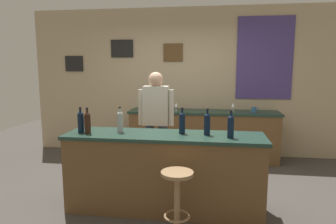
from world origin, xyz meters
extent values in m
plane|color=#423D38|center=(0.00, 0.00, 0.00)|extent=(10.00, 10.00, 0.00)
cube|color=tan|center=(0.00, 2.03, 1.40)|extent=(6.00, 0.06, 2.80)
cube|color=black|center=(-2.20, 1.99, 1.76)|extent=(0.37, 0.02, 0.30)
cube|color=black|center=(-1.20, 1.99, 2.04)|extent=(0.44, 0.02, 0.34)
cube|color=brown|center=(-0.20, 1.99, 1.96)|extent=(0.36, 0.02, 0.33)
cube|color=#4C3D7F|center=(1.49, 1.99, 1.85)|extent=(1.00, 0.02, 1.49)
cube|color=brown|center=(0.00, -0.40, 0.44)|extent=(2.25, 0.57, 0.88)
cube|color=#1E382D|center=(0.00, -0.40, 0.90)|extent=(2.30, 0.60, 0.04)
cube|color=brown|center=(0.40, 1.65, 0.43)|extent=(2.65, 0.53, 0.86)
cube|color=#1E382D|center=(0.40, 1.65, 0.88)|extent=(2.70, 0.56, 0.04)
cylinder|color=#384766|center=(-0.15, 0.46, 0.43)|extent=(0.13, 0.13, 0.86)
cylinder|color=#384766|center=(-0.35, 0.46, 0.43)|extent=(0.13, 0.13, 0.86)
cube|color=beige|center=(-0.25, 0.46, 1.14)|extent=(0.36, 0.20, 0.56)
sphere|color=tan|center=(-0.25, 0.46, 1.51)|extent=(0.21, 0.21, 0.21)
cylinder|color=beige|center=(-0.03, 0.46, 1.11)|extent=(0.08, 0.08, 0.52)
cylinder|color=beige|center=(-0.47, 0.46, 1.11)|extent=(0.08, 0.08, 0.52)
cylinder|color=olive|center=(0.22, -0.96, 0.32)|extent=(0.06, 0.06, 0.65)
torus|color=olive|center=(0.22, -0.96, 0.22)|extent=(0.26, 0.26, 0.02)
cylinder|color=olive|center=(0.22, -0.96, 0.66)|extent=(0.32, 0.32, 0.03)
cylinder|color=black|center=(-0.98, -0.47, 1.02)|extent=(0.07, 0.07, 0.20)
sphere|color=black|center=(-0.98, -0.47, 1.13)|extent=(0.07, 0.07, 0.07)
cylinder|color=black|center=(-0.98, -0.47, 1.17)|extent=(0.03, 0.03, 0.09)
cylinder|color=black|center=(-0.98, -0.47, 1.22)|extent=(0.03, 0.03, 0.02)
cylinder|color=black|center=(-0.88, -0.50, 1.02)|extent=(0.07, 0.07, 0.20)
sphere|color=black|center=(-0.88, -0.50, 1.13)|extent=(0.07, 0.07, 0.07)
cylinder|color=black|center=(-0.88, -0.50, 1.17)|extent=(0.03, 0.03, 0.09)
cylinder|color=black|center=(-0.88, -0.50, 1.22)|extent=(0.03, 0.03, 0.02)
cylinder|color=#999E99|center=(-0.53, -0.38, 1.02)|extent=(0.07, 0.07, 0.20)
sphere|color=#999E99|center=(-0.53, -0.38, 1.13)|extent=(0.07, 0.07, 0.07)
cylinder|color=#999E99|center=(-0.53, -0.38, 1.17)|extent=(0.03, 0.03, 0.09)
cylinder|color=black|center=(-0.53, -0.38, 1.22)|extent=(0.03, 0.03, 0.02)
cylinder|color=black|center=(0.20, -0.34, 1.02)|extent=(0.07, 0.07, 0.20)
sphere|color=black|center=(0.20, -0.34, 1.13)|extent=(0.07, 0.07, 0.07)
cylinder|color=black|center=(0.20, -0.34, 1.17)|extent=(0.03, 0.03, 0.09)
cylinder|color=black|center=(0.20, -0.34, 1.22)|extent=(0.03, 0.03, 0.02)
cylinder|color=black|center=(0.49, -0.37, 1.02)|extent=(0.07, 0.07, 0.20)
sphere|color=black|center=(0.49, -0.37, 1.13)|extent=(0.07, 0.07, 0.07)
cylinder|color=black|center=(0.49, -0.37, 1.17)|extent=(0.03, 0.03, 0.09)
cylinder|color=black|center=(0.49, -0.37, 1.22)|extent=(0.03, 0.03, 0.02)
cylinder|color=black|center=(0.75, -0.48, 1.02)|extent=(0.07, 0.07, 0.20)
sphere|color=black|center=(0.75, -0.48, 1.13)|extent=(0.07, 0.07, 0.07)
cylinder|color=black|center=(0.75, -0.48, 1.17)|extent=(0.03, 0.03, 0.09)
cylinder|color=black|center=(0.75, -0.48, 1.22)|extent=(0.03, 0.03, 0.02)
cylinder|color=silver|center=(-0.09, 1.61, 0.90)|extent=(0.06, 0.06, 0.00)
cylinder|color=silver|center=(-0.09, 1.61, 0.94)|extent=(0.01, 0.01, 0.07)
cone|color=silver|center=(-0.09, 1.61, 1.02)|extent=(0.07, 0.07, 0.08)
cylinder|color=silver|center=(0.92, 1.67, 0.90)|extent=(0.06, 0.06, 0.00)
cylinder|color=silver|center=(0.92, 1.67, 0.94)|extent=(0.01, 0.01, 0.07)
cone|color=silver|center=(0.92, 1.67, 1.02)|extent=(0.07, 0.07, 0.08)
cylinder|color=#336699|center=(1.28, 1.61, 0.95)|extent=(0.08, 0.08, 0.09)
torus|color=#336699|center=(1.34, 1.61, 0.95)|extent=(0.06, 0.01, 0.06)
camera|label=1|loc=(0.52, -3.71, 1.68)|focal=31.74mm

